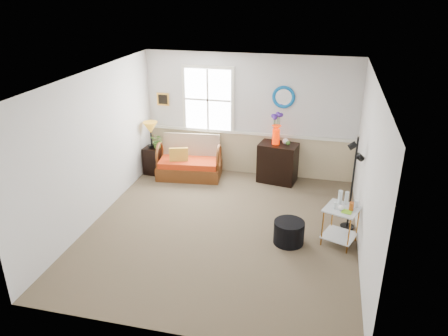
% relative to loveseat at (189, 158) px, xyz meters
% --- Properties ---
extents(floor, '(4.50, 5.00, 0.01)m').
position_rel_loveseat_xyz_m(floor, '(1.20, -1.97, -0.44)').
color(floor, brown).
rests_on(floor, ground).
extents(ceiling, '(4.50, 5.00, 0.01)m').
position_rel_loveseat_xyz_m(ceiling, '(1.20, -1.97, 2.16)').
color(ceiling, white).
rests_on(ceiling, walls).
extents(walls, '(4.51, 5.01, 2.60)m').
position_rel_loveseat_xyz_m(walls, '(1.20, -1.97, 0.86)').
color(walls, silver).
rests_on(walls, floor).
extents(wainscot, '(4.46, 0.02, 0.90)m').
position_rel_loveseat_xyz_m(wainscot, '(1.20, 0.51, 0.01)').
color(wainscot, tan).
rests_on(wainscot, walls).
extents(chair_rail, '(4.46, 0.04, 0.06)m').
position_rel_loveseat_xyz_m(chair_rail, '(1.20, 0.50, 0.48)').
color(chair_rail, white).
rests_on(chair_rail, walls).
extents(window, '(1.14, 0.06, 1.44)m').
position_rel_loveseat_xyz_m(window, '(0.30, 0.50, 1.16)').
color(window, white).
rests_on(window, walls).
extents(picture, '(0.28, 0.03, 0.28)m').
position_rel_loveseat_xyz_m(picture, '(-0.72, 0.51, 1.11)').
color(picture, gold).
rests_on(picture, walls).
extents(mirror, '(0.47, 0.07, 0.47)m').
position_rel_loveseat_xyz_m(mirror, '(1.90, 0.51, 1.31)').
color(mirror, '#0F68B9').
rests_on(mirror, walls).
extents(loveseat, '(1.42, 0.91, 0.88)m').
position_rel_loveseat_xyz_m(loveseat, '(0.00, 0.00, 0.00)').
color(loveseat, brown).
rests_on(loveseat, floor).
extents(throw_pillow, '(0.41, 0.21, 0.40)m').
position_rel_loveseat_xyz_m(throw_pillow, '(-0.18, -0.14, 0.05)').
color(throw_pillow, '#B86816').
rests_on(throw_pillow, loveseat).
extents(lamp_stand, '(0.36, 0.36, 0.60)m').
position_rel_loveseat_xyz_m(lamp_stand, '(-0.84, -0.01, -0.14)').
color(lamp_stand, black).
rests_on(lamp_stand, floor).
extents(table_lamp, '(0.33, 0.33, 0.57)m').
position_rel_loveseat_xyz_m(table_lamp, '(-0.85, 0.02, 0.45)').
color(table_lamp, orange).
rests_on(table_lamp, lamp_stand).
extents(potted_plant, '(0.33, 0.36, 0.25)m').
position_rel_loveseat_xyz_m(potted_plant, '(-0.70, 0.01, 0.29)').
color(potted_plant, '#436D28').
rests_on(potted_plant, lamp_stand).
extents(cabinet, '(0.85, 0.62, 0.83)m').
position_rel_loveseat_xyz_m(cabinet, '(1.88, 0.22, -0.02)').
color(cabinet, black).
rests_on(cabinet, floor).
extents(flower_vase, '(0.26, 0.26, 0.66)m').
position_rel_loveseat_xyz_m(flower_vase, '(1.81, 0.22, 0.73)').
color(flower_vase, red).
rests_on(flower_vase, cabinet).
extents(side_table, '(0.65, 0.65, 0.64)m').
position_rel_loveseat_xyz_m(side_table, '(3.15, -1.96, -0.12)').
color(side_table, '#B67022').
rests_on(side_table, floor).
extents(tabletop_items, '(0.46, 0.46, 0.23)m').
position_rel_loveseat_xyz_m(tabletop_items, '(3.19, -1.92, 0.32)').
color(tabletop_items, silver).
rests_on(tabletop_items, side_table).
extents(floor_lamp, '(0.28, 0.28, 1.66)m').
position_rel_loveseat_xyz_m(floor_lamp, '(3.30, -1.41, 0.39)').
color(floor_lamp, black).
rests_on(floor_lamp, floor).
extents(ottoman, '(0.56, 0.56, 0.38)m').
position_rel_loveseat_xyz_m(ottoman, '(2.35, -2.13, -0.25)').
color(ottoman, black).
rests_on(ottoman, floor).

